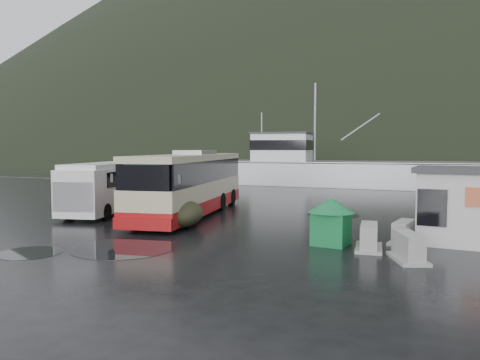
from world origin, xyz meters
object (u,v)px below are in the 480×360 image
at_px(coach_bus, 190,214).
at_px(jersey_barrier_a, 403,243).
at_px(ticket_kiosk, 466,244).
at_px(fishing_trawler, 348,183).
at_px(white_van, 105,214).
at_px(jersey_barrier_b, 369,250).
at_px(waste_bin_left, 149,225).
at_px(jersey_barrier_c, 408,261).
at_px(dome_tent, 178,227).
at_px(waste_bin_right, 331,245).

distance_m(coach_bus, jersey_barrier_a, 10.54).
height_order(coach_bus, ticket_kiosk, coach_bus).
bearing_deg(fishing_trawler, ticket_kiosk, -78.15).
xyz_separation_m(white_van, jersey_barrier_b, (13.05, -3.10, 0.00)).
relative_size(waste_bin_left, jersey_barrier_c, 0.86).
relative_size(dome_tent, jersey_barrier_b, 1.77).
distance_m(dome_tent, jersey_barrier_b, 7.85).
relative_size(waste_bin_right, jersey_barrier_a, 1.05).
xyz_separation_m(coach_bus, waste_bin_right, (7.84, -4.39, 0.00)).
relative_size(ticket_kiosk, jersey_barrier_b, 2.03).
relative_size(jersey_barrier_a, fishing_trawler, 0.06).
distance_m(waste_bin_right, jersey_barrier_b, 1.30).
xyz_separation_m(coach_bus, jersey_barrier_c, (10.37, -5.69, 0.00)).
relative_size(jersey_barrier_b, fishing_trawler, 0.06).
height_order(waste_bin_left, ticket_kiosk, ticket_kiosk).
bearing_deg(jersey_barrier_a, fishing_trawler, 104.10).
relative_size(coach_bus, white_van, 1.84).
height_order(coach_bus, jersey_barrier_a, coach_bus).
xyz_separation_m(jersey_barrier_a, jersey_barrier_c, (0.31, -2.57, 0.00)).
bearing_deg(jersey_barrier_a, jersey_barrier_b, -121.89).
relative_size(waste_bin_right, jersey_barrier_c, 0.99).
height_order(coach_bus, waste_bin_right, coach_bus).
distance_m(white_van, ticket_kiosk, 15.98).
relative_size(ticket_kiosk, jersey_barrier_a, 2.19).
height_order(ticket_kiosk, jersey_barrier_a, ticket_kiosk).
relative_size(jersey_barrier_a, jersey_barrier_c, 0.94).
relative_size(coach_bus, waste_bin_right, 6.98).
bearing_deg(jersey_barrier_b, waste_bin_right, 169.08).
height_order(waste_bin_right, ticket_kiosk, ticket_kiosk).
bearing_deg(jersey_barrier_b, dome_tent, 171.44).
height_order(waste_bin_right, fishing_trawler, fishing_trawler).
bearing_deg(waste_bin_left, jersey_barrier_c, -11.89).
height_order(waste_bin_right, jersey_barrier_a, waste_bin_right).
distance_m(waste_bin_right, fishing_trawler, 28.26).
bearing_deg(jersey_barrier_b, jersey_barrier_c, -40.19).
height_order(ticket_kiosk, fishing_trawler, fishing_trawler).
bearing_deg(ticket_kiosk, fishing_trawler, 111.54).
xyz_separation_m(white_van, waste_bin_left, (3.90, -1.96, 0.00)).
distance_m(waste_bin_left, ticket_kiosk, 12.10).
distance_m(coach_bus, jersey_barrier_b, 10.23).
distance_m(ticket_kiosk, jersey_barrier_c, 3.64).
bearing_deg(waste_bin_right, coach_bus, 150.78).
bearing_deg(waste_bin_left, coach_bus, 89.42).
bearing_deg(ticket_kiosk, jersey_barrier_c, -113.89).
bearing_deg(coach_bus, dome_tent, -79.19).
bearing_deg(jersey_barrier_b, jersey_barrier_a, 58.11).
bearing_deg(white_van, jersey_barrier_a, -20.05).
height_order(white_van, waste_bin_right, white_van).
relative_size(white_van, waste_bin_left, 4.36).
bearing_deg(white_van, waste_bin_left, -40.31).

